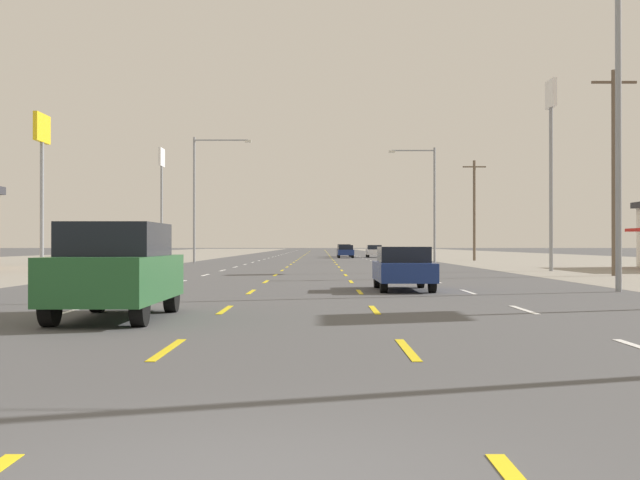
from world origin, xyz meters
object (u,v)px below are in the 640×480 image
at_px(suv_inner_left_nearest, 112,269).
at_px(pole_sign_right_row_1, 547,133).
at_px(sedan_far_right_midfar, 370,251).
at_px(streetlight_right_row_1, 426,196).
at_px(streetlight_right_row_0, 601,114).
at_px(hatchback_inner_right_far, 340,250).
at_px(pole_sign_left_row_1, 38,150).
at_px(sedan_inner_right_near, 399,268).
at_px(sedan_inner_right_mid, 342,251).
at_px(pole_sign_left_row_2, 158,176).
at_px(streetlight_left_row_1, 196,189).

xyz_separation_m(suv_inner_left_nearest, pole_sign_right_row_1, (17.50, 31.31, 6.93)).
distance_m(sedan_far_right_midfar, streetlight_right_row_1, 28.69).
bearing_deg(streetlight_right_row_0, hatchback_inner_right_far, 94.58).
distance_m(sedan_far_right_midfar, pole_sign_left_row_1, 56.96).
relative_size(suv_inner_left_nearest, pole_sign_left_row_1, 0.55).
relative_size(sedan_inner_right_near, streetlight_right_row_0, 0.45).
bearing_deg(pole_sign_left_row_1, sedan_inner_right_near, -46.15).
bearing_deg(sedan_inner_right_mid, streetlight_right_row_0, -84.70).
bearing_deg(pole_sign_left_row_2, streetlight_right_row_0, -65.11).
bearing_deg(pole_sign_left_row_2, hatchback_inner_right_far, 56.18).
height_order(streetlight_right_row_0, streetlight_left_row_1, streetlight_left_row_1).
bearing_deg(streetlight_right_row_0, sedan_far_right_midfar, 92.30).
relative_size(pole_sign_right_row_1, streetlight_right_row_1, 1.13).
bearing_deg(pole_sign_right_row_1, streetlight_right_row_0, -100.71).
height_order(suv_inner_left_nearest, sedan_far_right_midfar, suv_inner_left_nearest).
relative_size(sedan_inner_right_near, streetlight_left_row_1, 0.42).
bearing_deg(suv_inner_left_nearest, streetlight_right_row_1, 76.01).
height_order(pole_sign_left_row_1, streetlight_left_row_1, streetlight_left_row_1).
relative_size(sedan_inner_right_near, sedan_far_right_midfar, 1.00).
distance_m(sedan_inner_right_near, pole_sign_right_row_1, 24.03).
distance_m(sedan_inner_right_mid, hatchback_inner_right_far, 9.89).
bearing_deg(pole_sign_left_row_1, streetlight_right_row_0, -38.96).
distance_m(streetlight_left_row_1, streetlight_right_row_1, 19.41).
bearing_deg(pole_sign_left_row_1, streetlight_right_row_1, 44.06).
distance_m(sedan_inner_right_near, streetlight_left_row_1, 45.43).
relative_size(sedan_far_right_midfar, streetlight_right_row_0, 0.45).
height_order(hatchback_inner_right_far, pole_sign_left_row_1, pole_sign_left_row_1).
distance_m(pole_sign_left_row_2, pole_sign_right_row_1, 41.53).
distance_m(hatchback_inner_right_far, streetlight_right_row_0, 78.89).
xyz_separation_m(suv_inner_left_nearest, streetlight_left_row_1, (-5.91, 54.16, 5.15)).
bearing_deg(streetlight_left_row_1, hatchback_inner_right_far, 69.10).
height_order(pole_sign_right_row_1, streetlight_left_row_1, pole_sign_right_row_1).
bearing_deg(hatchback_inner_right_far, pole_sign_left_row_2, -123.82).
xyz_separation_m(streetlight_left_row_1, streetlight_right_row_1, (19.40, 0.00, -0.57)).
height_order(hatchback_inner_right_far, pole_sign_right_row_1, pole_sign_right_row_1).
xyz_separation_m(pole_sign_right_row_1, streetlight_left_row_1, (-23.41, 22.84, -1.78)).
height_order(pole_sign_left_row_2, pole_sign_right_row_1, pole_sign_right_row_1).
xyz_separation_m(sedan_far_right_midfar, pole_sign_left_row_2, (-21.18, -20.40, 7.21)).
bearing_deg(pole_sign_right_row_1, hatchback_inner_right_far, 100.23).
xyz_separation_m(sedan_inner_right_mid, streetlight_right_row_0, (6.36, -68.59, 5.01)).
xyz_separation_m(hatchback_inner_right_far, streetlight_left_row_1, (-13.10, -34.30, 5.39)).
xyz_separation_m(sedan_inner_right_mid, sedan_far_right_midfar, (3.46, 3.71, 0.00)).
bearing_deg(sedan_inner_right_mid, pole_sign_left_row_2, -136.72).
xyz_separation_m(pole_sign_left_row_1, pole_sign_right_row_1, (28.90, 1.23, 1.14)).
distance_m(sedan_inner_right_near, hatchback_inner_right_far, 77.52).
distance_m(suv_inner_left_nearest, sedan_inner_right_near, 12.98).
xyz_separation_m(sedan_far_right_midfar, pole_sign_left_row_1, (-21.96, -52.20, 6.06)).
relative_size(suv_inner_left_nearest, streetlight_left_row_1, 0.46).
distance_m(suv_inner_left_nearest, pole_sign_left_row_2, 63.17).
relative_size(sedan_inner_right_mid, sedan_far_right_midfar, 1.00).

